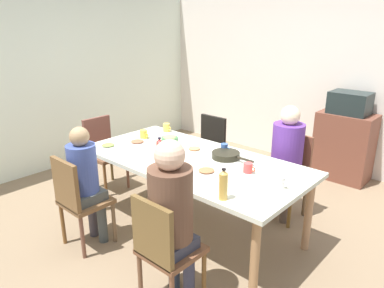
% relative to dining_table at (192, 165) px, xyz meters
% --- Properties ---
extents(ground_plane, '(6.20, 6.20, 0.00)m').
position_rel_dining_table_xyz_m(ground_plane, '(0.00, 0.00, -0.70)').
color(ground_plane, '#826C52').
extents(wall_back, '(5.41, 0.12, 2.60)m').
position_rel_dining_table_xyz_m(wall_back, '(0.00, 2.61, 0.60)').
color(wall_back, silver).
rests_on(wall_back, ground_plane).
extents(wall_left, '(0.12, 5.34, 2.60)m').
position_rel_dining_table_xyz_m(wall_left, '(-2.64, 0.00, 0.60)').
color(wall_left, silver).
rests_on(wall_left, ground_plane).
extents(dining_table, '(2.25, 1.10, 0.77)m').
position_rel_dining_table_xyz_m(dining_table, '(0.00, 0.00, 0.00)').
color(dining_table, silver).
rests_on(dining_table, ground_plane).
extents(chair_0, '(0.40, 0.40, 0.90)m').
position_rel_dining_table_xyz_m(chair_0, '(-0.56, -0.93, -0.19)').
color(chair_0, brown).
rests_on(chair_0, ground_plane).
extents(person_0, '(0.30, 0.30, 1.16)m').
position_rel_dining_table_xyz_m(person_0, '(-0.56, -0.83, -0.02)').
color(person_0, '#403B43').
rests_on(person_0, ground_plane).
extents(chair_1, '(0.40, 0.40, 0.90)m').
position_rel_dining_table_xyz_m(chair_1, '(0.56, -0.93, -0.19)').
color(chair_1, brown).
rests_on(chair_1, ground_plane).
extents(person_1, '(0.32, 0.32, 1.29)m').
position_rel_dining_table_xyz_m(person_1, '(0.56, -0.84, 0.07)').
color(person_1, '#303C50').
rests_on(person_1, ground_plane).
extents(chair_2, '(0.40, 0.40, 0.90)m').
position_rel_dining_table_xyz_m(chair_2, '(-1.51, 0.00, -0.19)').
color(chair_2, brown).
rests_on(chair_2, ground_plane).
extents(chair_3, '(0.40, 0.40, 0.90)m').
position_rel_dining_table_xyz_m(chair_3, '(0.56, 0.93, -0.19)').
color(chair_3, brown).
rests_on(chair_3, ground_plane).
extents(person_3, '(0.32, 0.32, 1.24)m').
position_rel_dining_table_xyz_m(person_3, '(0.56, 0.84, 0.04)').
color(person_3, brown).
rests_on(person_3, ground_plane).
extents(chair_4, '(0.40, 0.40, 0.90)m').
position_rel_dining_table_xyz_m(chair_4, '(-0.56, 0.93, -0.19)').
color(chair_4, black).
rests_on(chair_4, ground_plane).
extents(plate_0, '(0.25, 0.25, 0.04)m').
position_rel_dining_table_xyz_m(plate_0, '(-0.06, -0.20, 0.08)').
color(plate_0, silver).
rests_on(plate_0, dining_table).
extents(plate_1, '(0.24, 0.24, 0.04)m').
position_rel_dining_table_xyz_m(plate_1, '(-0.88, -0.35, 0.08)').
color(plate_1, white).
rests_on(plate_1, dining_table).
extents(plate_2, '(0.26, 0.26, 0.04)m').
position_rel_dining_table_xyz_m(plate_2, '(0.33, -0.18, 0.08)').
color(plate_2, silver).
rests_on(plate_2, dining_table).
extents(plate_3, '(0.25, 0.25, 0.04)m').
position_rel_dining_table_xyz_m(plate_3, '(-0.74, -0.06, 0.08)').
color(plate_3, silver).
rests_on(plate_3, dining_table).
extents(plate_4, '(0.22, 0.22, 0.04)m').
position_rel_dining_table_xyz_m(plate_4, '(-0.13, 0.18, 0.08)').
color(plate_4, silver).
rests_on(plate_4, dining_table).
extents(bowl_0, '(0.18, 0.18, 0.11)m').
position_rel_dining_table_xyz_m(bowl_0, '(-0.44, 0.13, 0.12)').
color(bowl_0, '#45814A').
rests_on(bowl_0, dining_table).
extents(serving_pan, '(0.45, 0.27, 0.06)m').
position_rel_dining_table_xyz_m(serving_pan, '(0.24, 0.23, 0.10)').
color(serving_pan, black).
rests_on(serving_pan, dining_table).
extents(cup_0, '(0.11, 0.07, 0.10)m').
position_rel_dining_table_xyz_m(cup_0, '(0.13, 0.34, 0.12)').
color(cup_0, '#345496').
rests_on(cup_0, dining_table).
extents(cup_1, '(0.12, 0.09, 0.10)m').
position_rel_dining_table_xyz_m(cup_1, '(-0.84, 0.11, 0.12)').
color(cup_1, yellow).
rests_on(cup_1, dining_table).
extents(cup_2, '(0.12, 0.08, 0.09)m').
position_rel_dining_table_xyz_m(cup_2, '(0.95, 0.00, 0.11)').
color(cup_2, white).
rests_on(cup_2, dining_table).
extents(cup_3, '(0.12, 0.08, 0.10)m').
position_rel_dining_table_xyz_m(cup_3, '(-0.83, 0.47, 0.12)').
color(cup_3, '#E9C24F').
rests_on(cup_3, dining_table).
extents(cup_4, '(0.12, 0.08, 0.09)m').
position_rel_dining_table_xyz_m(cup_4, '(0.59, 0.08, 0.11)').
color(cup_4, '#CD4647').
rests_on(cup_4, dining_table).
extents(bottle_0, '(0.07, 0.07, 0.25)m').
position_rel_dining_table_xyz_m(bottle_0, '(0.73, -0.47, 0.19)').
color(bottle_0, gold).
rests_on(bottle_0, dining_table).
extents(bottle_1, '(0.07, 0.07, 0.20)m').
position_rel_dining_table_xyz_m(bottle_1, '(-0.27, -0.17, 0.16)').
color(bottle_1, '#D23D33').
rests_on(bottle_1, dining_table).
extents(side_cabinet, '(0.70, 0.44, 0.90)m').
position_rel_dining_table_xyz_m(side_cabinet, '(0.65, 2.31, -0.25)').
color(side_cabinet, brown).
rests_on(side_cabinet, ground_plane).
extents(microwave, '(0.48, 0.36, 0.28)m').
position_rel_dining_table_xyz_m(microwave, '(0.65, 2.31, 0.34)').
color(microwave, '#1E2929').
rests_on(microwave, side_cabinet).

